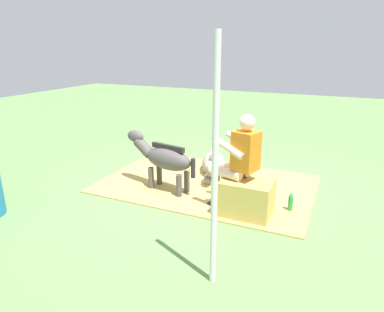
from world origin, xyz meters
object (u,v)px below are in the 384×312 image
at_px(hay_bale, 247,197).
at_px(pony_lying, 213,164).
at_px(person_seated, 238,159).
at_px(pony_standing, 164,158).
at_px(soda_bottle, 291,202).
at_px(tent_pole_left, 215,170).

distance_m(hay_bale, pony_lying, 1.60).
distance_m(person_seated, pony_lying, 1.59).
xyz_separation_m(person_seated, pony_standing, (1.26, -0.25, -0.24)).
height_order(hay_bale, person_seated, person_seated).
xyz_separation_m(hay_bale, person_seated, (0.16, -0.04, 0.52)).
distance_m(person_seated, pony_standing, 1.31).
xyz_separation_m(person_seated, soda_bottle, (-0.69, -0.30, -0.63)).
height_order(pony_standing, soda_bottle, pony_standing).
height_order(pony_standing, tent_pole_left, tent_pole_left).
distance_m(pony_standing, soda_bottle, 1.99).
distance_m(person_seated, tent_pole_left, 1.59).
bearing_deg(pony_standing, soda_bottle, -178.59).
xyz_separation_m(hay_bale, pony_lying, (0.97, -1.27, -0.06)).
height_order(person_seated, pony_lying, person_seated).
relative_size(person_seated, pony_standing, 1.04).
xyz_separation_m(pony_standing, pony_lying, (-0.45, -0.98, -0.35)).
bearing_deg(hay_bale, tent_pole_left, 92.89).
xyz_separation_m(hay_bale, tent_pole_left, (-0.08, 1.49, 0.91)).
height_order(person_seated, pony_standing, person_seated).
relative_size(hay_bale, pony_standing, 0.50).
bearing_deg(person_seated, hay_bale, 167.50).
relative_size(person_seated, tent_pole_left, 0.59).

